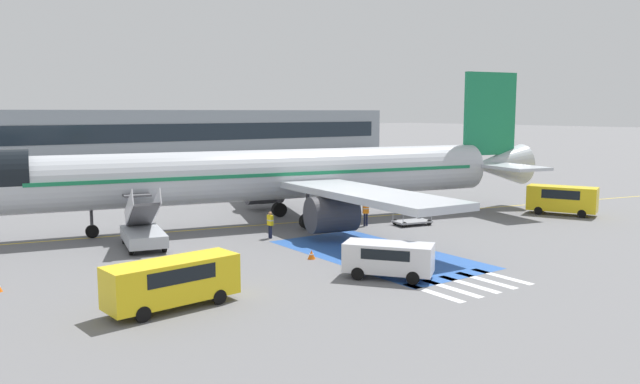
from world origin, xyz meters
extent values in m
plane|color=slate|center=(0.00, 0.00, 0.00)|extent=(600.00, 600.00, 0.00)
cube|color=gold|center=(-1.15, 0.26, 0.00)|extent=(77.37, 16.46, 0.01)
cube|color=#2856A8|center=(-1.15, -11.48, 0.00)|extent=(6.59, 13.07, 0.01)
cube|color=silver|center=(-4.15, -18.86, 0.00)|extent=(0.44, 3.60, 0.01)
cube|color=silver|center=(-2.95, -18.86, 0.00)|extent=(0.44, 3.60, 0.01)
cube|color=silver|center=(-1.75, -18.86, 0.00)|extent=(0.44, 3.60, 0.01)
cube|color=silver|center=(-0.55, -18.86, 0.00)|extent=(0.44, 3.60, 0.01)
cube|color=silver|center=(0.65, -18.86, 0.00)|extent=(0.44, 3.60, 0.01)
cylinder|color=#B7BCC4|center=(-1.15, 0.26, 3.61)|extent=(35.02, 10.74, 3.61)
cone|color=#B7BCC4|center=(18.64, -3.90, 3.61)|extent=(6.01, 4.50, 3.46)
cylinder|color=black|center=(-17.58, 3.72, 4.07)|extent=(2.87, 4.01, 3.64)
cube|color=#197A4C|center=(-1.15, 0.26, 3.79)|extent=(32.29, 10.23, 0.24)
cube|color=#B7BCC4|center=(0.32, -8.37, 3.07)|extent=(5.37, 15.82, 0.44)
cylinder|color=#38383D|center=(-0.84, -6.74, 1.66)|extent=(3.45, 2.91, 2.34)
cube|color=#B7BCC4|center=(3.67, 7.57, 3.07)|extent=(9.36, 16.10, 0.44)
cylinder|color=#38383D|center=(1.95, 6.54, 1.66)|extent=(3.45, 2.91, 2.34)
cube|color=#197A4C|center=(17.84, -3.73, 7.94)|extent=(5.01, 1.39, 6.85)
cube|color=#B7BCC4|center=(16.61, -6.98, 3.79)|extent=(4.36, 6.31, 0.24)
cube|color=#B7BCC4|center=(18.02, -0.27, 3.79)|extent=(4.36, 6.31, 0.24)
cylinder|color=#38383D|center=(-13.15, 2.78, 1.84)|extent=(0.20, 0.20, 2.83)
cylinder|color=black|center=(-13.15, 2.78, 0.42)|extent=(0.88, 0.45, 0.84)
cylinder|color=#38383D|center=(-0.11, -2.93, 1.81)|extent=(0.24, 0.24, 2.52)
cylinder|color=black|center=(-0.11, -2.93, 0.55)|extent=(1.20, 0.81, 1.10)
cylinder|color=#38383D|center=(1.09, 2.76, 1.81)|extent=(0.24, 0.24, 2.52)
cylinder|color=black|center=(1.09, 2.76, 0.55)|extent=(1.20, 0.81, 1.10)
cube|color=#ADB2BA|center=(-11.48, -2.07, 0.70)|extent=(3.14, 5.15, 0.70)
cylinder|color=black|center=(-12.05, -0.23, 0.35)|extent=(0.36, 0.73, 0.70)
cylinder|color=black|center=(-10.22, -0.61, 0.35)|extent=(0.36, 0.73, 0.70)
cylinder|color=black|center=(-12.74, -3.52, 0.35)|extent=(0.36, 0.73, 0.70)
cylinder|color=black|center=(-10.91, -3.90, 0.35)|extent=(0.36, 0.73, 0.70)
cube|color=#4C4C51|center=(-11.48, -2.07, 1.98)|extent=(2.25, 4.35, 2.00)
cube|color=#4C4C51|center=(-11.01, 0.17, 2.91)|extent=(1.84, 1.42, 0.12)
cube|color=silver|center=(-12.23, -1.91, 2.45)|extent=(0.98, 4.39, 2.72)
cube|color=silver|center=(-10.73, -2.22, 2.45)|extent=(0.98, 4.39, 2.72)
cube|color=#38383D|center=(4.91, 22.84, 0.78)|extent=(8.33, 3.33, 0.60)
cube|color=silver|center=(0.96, 22.43, 1.28)|extent=(2.04, 2.55, 1.60)
cube|color=black|center=(0.06, 22.33, 1.60)|extent=(0.25, 1.99, 0.70)
cylinder|color=#B7BCC4|center=(5.27, 22.87, 2.18)|extent=(5.79, 2.77, 2.21)
cylinder|color=gold|center=(5.27, 22.87, 2.18)|extent=(0.58, 2.28, 2.25)
cylinder|color=black|center=(1.44, 21.28, 0.48)|extent=(0.98, 0.38, 0.96)
cylinder|color=black|center=(1.20, 23.64, 0.48)|extent=(0.98, 0.38, 0.96)
cylinder|color=black|center=(5.48, 21.70, 0.48)|extent=(0.98, 0.38, 0.96)
cylinder|color=black|center=(5.23, 24.06, 0.48)|extent=(0.98, 0.38, 0.96)
cylinder|color=black|center=(7.72, 21.94, 0.48)|extent=(0.98, 0.38, 0.96)
cylinder|color=black|center=(7.48, 24.30, 0.48)|extent=(0.98, 0.38, 0.96)
cube|color=yellow|center=(19.83, -9.53, 1.29)|extent=(3.88, 5.49, 1.94)
cube|color=black|center=(19.83, -9.53, 1.72)|extent=(2.94, 3.39, 0.70)
cylinder|color=black|center=(21.29, -10.62, 0.32)|extent=(0.45, 0.66, 0.64)
cylinder|color=black|center=(19.71, -11.35, 0.32)|extent=(0.45, 0.66, 0.64)
cylinder|color=black|center=(19.94, -7.71, 0.32)|extent=(0.45, 0.66, 0.64)
cylinder|color=black|center=(18.37, -8.44, 0.32)|extent=(0.45, 0.66, 0.64)
cube|color=yellow|center=(-14.58, -14.13, 1.18)|extent=(5.72, 2.30, 1.72)
cube|color=black|center=(-14.58, -14.13, 1.56)|extent=(3.23, 2.08, 0.62)
cylinder|color=black|center=(-16.22, -15.11, 0.32)|extent=(0.66, 0.26, 0.64)
cylinder|color=black|center=(-16.38, -13.49, 0.32)|extent=(0.66, 0.26, 0.64)
cylinder|color=black|center=(-12.78, -14.77, 0.32)|extent=(0.66, 0.26, 0.64)
cylinder|color=black|center=(-12.94, -13.15, 0.32)|extent=(0.66, 0.26, 0.64)
cube|color=silver|center=(-4.10, -15.78, 1.03)|extent=(4.03, 4.50, 1.42)
cube|color=black|center=(-4.10, -15.78, 1.34)|extent=(2.87, 2.98, 0.51)
cylinder|color=black|center=(-2.64, -16.35, 0.32)|extent=(0.55, 0.63, 0.64)
cylinder|color=black|center=(-3.94, -17.34, 0.32)|extent=(0.55, 0.63, 0.64)
cylinder|color=black|center=(-4.26, -14.22, 0.32)|extent=(0.55, 0.63, 0.64)
cylinder|color=black|center=(-5.56, -15.21, 0.32)|extent=(0.55, 0.63, 0.64)
cube|color=gray|center=(6.96, -5.94, 0.26)|extent=(2.84, 1.97, 0.12)
cylinder|color=black|center=(8.11, -5.52, 0.20)|extent=(0.41, 0.17, 0.40)
cylinder|color=black|center=(7.86, -6.77, 0.20)|extent=(0.41, 0.17, 0.40)
cylinder|color=black|center=(6.06, -5.12, 0.20)|extent=(0.41, 0.17, 0.40)
cylinder|color=black|center=(5.82, -6.37, 0.20)|extent=(0.41, 0.17, 0.40)
cylinder|color=gray|center=(8.27, -5.49, 0.59)|extent=(0.05, 0.05, 0.55)
cylinder|color=gray|center=(8.01, -6.85, 0.59)|extent=(0.05, 0.05, 0.55)
cylinder|color=gray|center=(5.92, -5.04, 0.59)|extent=(0.05, 0.05, 0.55)
cylinder|color=gray|center=(5.66, -6.39, 0.59)|extent=(0.05, 0.05, 0.55)
cylinder|color=#191E38|center=(-3.82, -3.97, 0.42)|extent=(0.14, 0.14, 0.84)
cylinder|color=#191E38|center=(-3.81, -4.14, 0.42)|extent=(0.14, 0.14, 0.84)
cube|color=yellow|center=(-3.81, -4.05, 1.18)|extent=(0.25, 0.44, 0.67)
cube|color=silver|center=(-3.81, -4.05, 1.18)|extent=(0.26, 0.45, 0.06)
sphere|color=#9E704C|center=(-3.81, -4.05, 1.63)|extent=(0.23, 0.23, 0.23)
cylinder|color=#191E38|center=(3.96, -4.19, 0.45)|extent=(0.14, 0.14, 0.90)
cylinder|color=#191E38|center=(4.12, -4.26, 0.45)|extent=(0.14, 0.14, 0.90)
cube|color=orange|center=(4.04, -4.23, 1.26)|extent=(0.47, 0.37, 0.71)
cube|color=silver|center=(4.04, -4.23, 1.26)|extent=(0.49, 0.38, 0.06)
sphere|color=beige|center=(4.04, -4.23, 1.73)|extent=(0.24, 0.24, 0.24)
cone|color=orange|center=(-10.07, -8.11, 0.29)|extent=(0.52, 0.52, 0.58)
cylinder|color=white|center=(-10.07, -8.11, 0.32)|extent=(0.29, 0.29, 0.07)
cone|color=orange|center=(-4.90, -10.31, 0.25)|extent=(0.45, 0.45, 0.50)
cylinder|color=white|center=(-4.90, -10.31, 0.27)|extent=(0.25, 0.25, 0.06)
cube|color=#89939E|center=(4.83, 67.82, 4.20)|extent=(115.53, 12.00, 8.40)
cube|color=#19232D|center=(4.83, 61.77, 4.62)|extent=(110.91, 0.10, 2.94)
camera|label=1|loc=(-24.20, -38.14, 8.13)|focal=35.00mm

